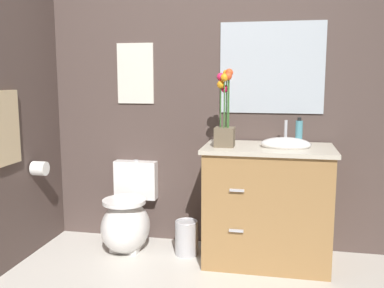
{
  "coord_description": "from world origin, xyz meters",
  "views": [
    {
      "loc": [
        0.62,
        -2.05,
        1.38
      ],
      "look_at": [
        -0.02,
        1.08,
        0.89
      ],
      "focal_mm": 40.79,
      "sensor_mm": 36.0,
      "label": 1
    }
  ],
  "objects_px": {
    "hanging_towel": "(6,128)",
    "toilet_paper_roll": "(40,168)",
    "trash_bin": "(187,237)",
    "vanity_cabinet": "(267,203)",
    "wall_poster": "(135,74)",
    "toilet": "(128,220)",
    "flower_vase": "(225,119)",
    "soap_bottle": "(299,132)",
    "wall_mirror": "(272,68)"
  },
  "relations": [
    {
      "from": "hanging_towel",
      "to": "toilet_paper_roll",
      "type": "xyz_separation_m",
      "value": [
        0.06,
        0.31,
        -0.35
      ]
    },
    {
      "from": "trash_bin",
      "to": "hanging_towel",
      "type": "height_order",
      "value": "hanging_towel"
    },
    {
      "from": "vanity_cabinet",
      "to": "wall_poster",
      "type": "bearing_deg",
      "value": 165.13
    },
    {
      "from": "toilet",
      "to": "flower_vase",
      "type": "height_order",
      "value": "flower_vase"
    },
    {
      "from": "toilet",
      "to": "soap_bottle",
      "type": "height_order",
      "value": "soap_bottle"
    },
    {
      "from": "wall_poster",
      "to": "hanging_towel",
      "type": "relative_size",
      "value": 0.95
    },
    {
      "from": "trash_bin",
      "to": "toilet_paper_roll",
      "type": "distance_m",
      "value": 1.26
    },
    {
      "from": "wall_poster",
      "to": "soap_bottle",
      "type": "bearing_deg",
      "value": -7.49
    },
    {
      "from": "flower_vase",
      "to": "vanity_cabinet",
      "type": "bearing_deg",
      "value": 11.79
    },
    {
      "from": "soap_bottle",
      "to": "trash_bin",
      "type": "relative_size",
      "value": 0.75
    },
    {
      "from": "vanity_cabinet",
      "to": "trash_bin",
      "type": "bearing_deg",
      "value": 178.9
    },
    {
      "from": "flower_vase",
      "to": "soap_bottle",
      "type": "bearing_deg",
      "value": 19.36
    },
    {
      "from": "trash_bin",
      "to": "wall_poster",
      "type": "height_order",
      "value": "wall_poster"
    },
    {
      "from": "hanging_towel",
      "to": "vanity_cabinet",
      "type": "bearing_deg",
      "value": 15.02
    },
    {
      "from": "hanging_towel",
      "to": "toilet_paper_roll",
      "type": "distance_m",
      "value": 0.47
    },
    {
      "from": "flower_vase",
      "to": "wall_mirror",
      "type": "distance_m",
      "value": 0.6
    },
    {
      "from": "hanging_towel",
      "to": "trash_bin",
      "type": "bearing_deg",
      "value": 22.73
    },
    {
      "from": "flower_vase",
      "to": "wall_mirror",
      "type": "xyz_separation_m",
      "value": [
        0.32,
        0.36,
        0.37
      ]
    },
    {
      "from": "flower_vase",
      "to": "hanging_towel",
      "type": "distance_m",
      "value": 1.54
    },
    {
      "from": "flower_vase",
      "to": "trash_bin",
      "type": "bearing_deg",
      "value": 165.37
    },
    {
      "from": "vanity_cabinet",
      "to": "hanging_towel",
      "type": "xyz_separation_m",
      "value": [
        -1.8,
        -0.48,
        0.58
      ]
    },
    {
      "from": "trash_bin",
      "to": "toilet_paper_roll",
      "type": "bearing_deg",
      "value": -170.82
    },
    {
      "from": "toilet",
      "to": "wall_mirror",
      "type": "bearing_deg",
      "value": 13.61
    },
    {
      "from": "toilet",
      "to": "wall_poster",
      "type": "bearing_deg",
      "value": 90.0
    },
    {
      "from": "flower_vase",
      "to": "wall_mirror",
      "type": "bearing_deg",
      "value": 48.81
    },
    {
      "from": "trash_bin",
      "to": "wall_mirror",
      "type": "bearing_deg",
      "value": 24.64
    },
    {
      "from": "soap_bottle",
      "to": "hanging_towel",
      "type": "xyz_separation_m",
      "value": [
        -2.01,
        -0.6,
        0.05
      ]
    },
    {
      "from": "trash_bin",
      "to": "wall_mirror",
      "type": "height_order",
      "value": "wall_mirror"
    },
    {
      "from": "toilet_paper_roll",
      "to": "vanity_cabinet",
      "type": "bearing_deg",
      "value": 5.57
    },
    {
      "from": "flower_vase",
      "to": "toilet_paper_roll",
      "type": "bearing_deg",
      "value": -175.84
    },
    {
      "from": "toilet",
      "to": "flower_vase",
      "type": "relative_size",
      "value": 1.23
    },
    {
      "from": "soap_bottle",
      "to": "hanging_towel",
      "type": "bearing_deg",
      "value": -163.32
    },
    {
      "from": "vanity_cabinet",
      "to": "wall_mirror",
      "type": "relative_size",
      "value": 1.33
    },
    {
      "from": "wall_poster",
      "to": "hanging_towel",
      "type": "height_order",
      "value": "wall_poster"
    },
    {
      "from": "wall_mirror",
      "to": "toilet_paper_roll",
      "type": "relative_size",
      "value": 7.27
    },
    {
      "from": "vanity_cabinet",
      "to": "wall_poster",
      "type": "height_order",
      "value": "wall_poster"
    },
    {
      "from": "vanity_cabinet",
      "to": "flower_vase",
      "type": "bearing_deg",
      "value": -168.21
    },
    {
      "from": "wall_mirror",
      "to": "vanity_cabinet",
      "type": "bearing_deg",
      "value": -89.48
    },
    {
      "from": "vanity_cabinet",
      "to": "wall_mirror",
      "type": "bearing_deg",
      "value": 90.52
    },
    {
      "from": "toilet",
      "to": "soap_bottle",
      "type": "relative_size",
      "value": 3.36
    },
    {
      "from": "flower_vase",
      "to": "trash_bin",
      "type": "distance_m",
      "value": 1.0
    },
    {
      "from": "wall_poster",
      "to": "trash_bin",
      "type": "bearing_deg",
      "value": -29.94
    },
    {
      "from": "trash_bin",
      "to": "wall_mirror",
      "type": "xyz_separation_m",
      "value": [
        0.62,
        0.28,
        1.31
      ]
    },
    {
      "from": "toilet",
      "to": "trash_bin",
      "type": "bearing_deg",
      "value": -1.7
    },
    {
      "from": "wall_mirror",
      "to": "hanging_towel",
      "type": "height_order",
      "value": "wall_mirror"
    },
    {
      "from": "toilet",
      "to": "flower_vase",
      "type": "xyz_separation_m",
      "value": [
        0.79,
        -0.09,
        0.84
      ]
    },
    {
      "from": "trash_bin",
      "to": "wall_poster",
      "type": "distance_m",
      "value": 1.39
    },
    {
      "from": "vanity_cabinet",
      "to": "trash_bin",
      "type": "height_order",
      "value": "vanity_cabinet"
    },
    {
      "from": "wall_poster",
      "to": "toilet_paper_roll",
      "type": "bearing_deg",
      "value": -143.85
    },
    {
      "from": "flower_vase",
      "to": "trash_bin",
      "type": "relative_size",
      "value": 2.05
    }
  ]
}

